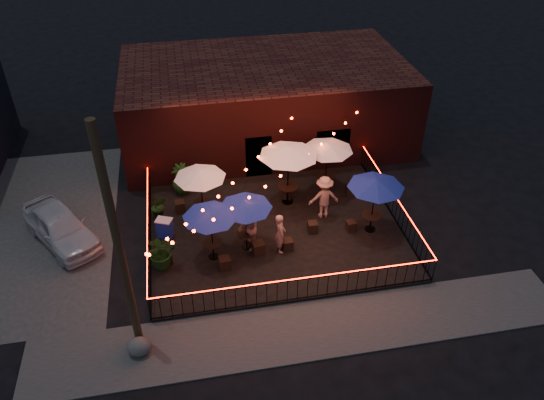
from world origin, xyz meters
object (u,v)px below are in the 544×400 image
Objects in this scene: cafe_table_1 at (200,175)px; utility_pole at (119,247)px; cafe_table_2 at (245,205)px; boulder at (139,347)px; cooler at (165,228)px; cafe_table_0 at (210,214)px; cafe_table_4 at (376,184)px; cafe_table_5 at (328,147)px; cafe_table_3 at (289,152)px.

utility_pole is at bearing -113.59° from cafe_table_1.
boulder is (-4.05, -4.27, -1.87)m from cafe_table_2.
boulder is (-0.96, -5.53, -0.24)m from cooler.
cafe_table_1 is at bearing 68.57° from boulder.
boulder is at bearing -124.69° from cafe_table_0.
cafe_table_0 is at bearing 55.31° from boulder.
cafe_table_2 is at bearing 1.16° from cooler.
cafe_table_4 is (6.42, 0.48, 0.17)m from cafe_table_0.
cafe_table_4 reaches higher than cafe_table_0.
utility_pole reaches higher than cafe_table_1.
boulder is at bearing -154.26° from cafe_table_4.
boulder is (0.04, -0.56, -3.68)m from utility_pole.
cooler is at bearing 137.75° from cafe_table_0.
cafe_table_1 is 0.84× the size of cafe_table_5.
cafe_table_2 is 6.18m from boulder.
cafe_table_3 is at bearing 47.88° from boulder.
cafe_table_5 is at bearing 38.57° from cafe_table_2.
cafe_table_4 is at bearing -17.66° from cafe_table_1.
cooler is at bearing 172.22° from cafe_table_4.
boulder is (-9.14, -4.41, -2.06)m from cafe_table_4.
cafe_table_1 is (2.60, 5.94, -1.74)m from utility_pole.
cafe_table_4 reaches higher than cafe_table_2.
cafe_table_5 is (-1.07, 3.07, -0.01)m from cafe_table_4.
cafe_table_5 is at bearing 109.14° from cafe_table_4.
cafe_table_5 reaches higher than cafe_table_1.
cafe_table_2 is 0.85× the size of cafe_table_4.
cafe_table_0 is 0.90× the size of cafe_table_3.
cafe_table_5 is 7.60m from cooler.
cafe_table_3 reaches higher than cafe_table_5.
cafe_table_3 is 1.03× the size of cafe_table_4.
utility_pole reaches higher than cafe_table_3.
cafe_table_2 is at bearing -178.46° from cafe_table_4.
cafe_table_0 reaches higher than cafe_table_2.
cafe_table_4 is at bearing 15.48° from cooler.
utility_pole is at bearing -129.35° from cafe_table_0.
cafe_table_3 is at bearing 40.15° from cafe_table_0.
cafe_table_4 is 0.97× the size of cafe_table_5.
utility_pole reaches higher than cafe_table_4.
cooler is (-1.59, -0.98, -1.70)m from cafe_table_1.
cafe_table_4 is at bearing 1.54° from cafe_table_2.
cafe_table_0 is 0.90× the size of cafe_table_5.
utility_pole is 4.71m from cafe_table_0.
cafe_table_0 is at bearing -86.33° from cafe_table_1.
cafe_table_0 is 0.93× the size of cafe_table_4.
cafe_table_2 is (1.33, 0.34, -0.02)m from cafe_table_0.
cafe_table_1 is at bearing 66.41° from utility_pole.
cafe_table_0 is at bearing -18.99° from cooler.
cafe_table_3 is at bearing 50.22° from cafe_table_2.
cafe_table_1 is 2.53m from cooler.
utility_pole is 9.02m from cafe_table_3.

